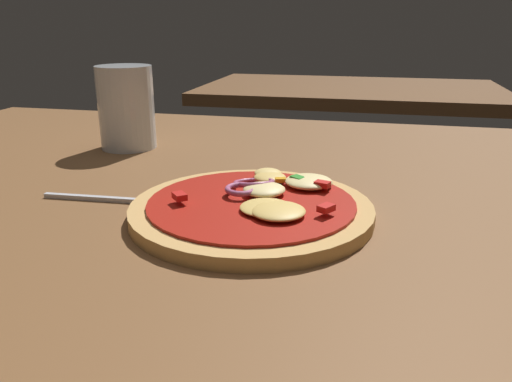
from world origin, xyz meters
The scene contains 5 objects.
dining_table centered at (0.00, 0.00, 0.02)m, with size 1.25×1.06×0.03m.
pizza centered at (0.04, 0.03, 0.04)m, with size 0.24×0.24×0.03m.
fork centered at (-0.11, 0.03, 0.03)m, with size 0.16×0.02×0.01m.
beer_glass centered at (-0.21, 0.25, 0.08)m, with size 0.08×0.08×0.12m.
background_table centered at (0.08, 1.07, 0.02)m, with size 0.84×0.50×0.03m.
Camera 1 is at (0.15, -0.43, 0.22)m, focal length 35.61 mm.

